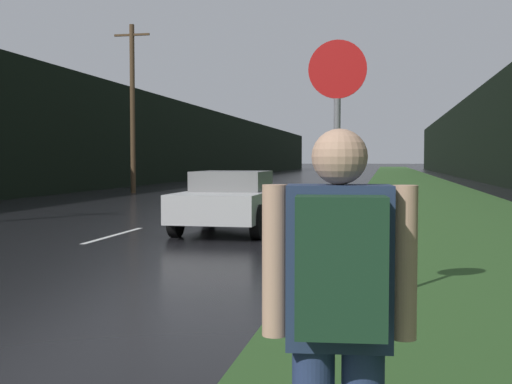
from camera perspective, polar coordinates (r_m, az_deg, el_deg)
grass_verge at (r=39.40m, az=14.06°, el=0.41°), size 6.00×240.00×0.02m
lane_stripe_c at (r=14.25m, az=-12.48°, el=-3.77°), size 0.12×3.00×0.01m
lane_stripe_d at (r=20.81m, az=-4.65°, el=-1.64°), size 0.12×3.00×0.01m
lane_stripe_e at (r=27.59m, az=-0.63°, el=-0.53°), size 0.12×3.00×0.01m
lane_stripe_f at (r=34.46m, az=1.80°, el=0.15°), size 0.12×3.00×0.01m
treeline_far_side at (r=51.98m, az=-6.92°, el=4.41°), size 2.00×140.00×6.13m
treeline_near_side at (r=49.98m, az=20.49°, el=4.86°), size 2.00×140.00×7.08m
utility_pole_far at (r=32.25m, az=-10.92°, el=7.46°), size 1.80×0.24×8.23m
stop_sign at (r=6.73m, az=7.21°, el=3.47°), size 0.61×0.07×2.87m
hitchhiker_with_backpack at (r=2.57m, az=7.37°, el=-11.18°), size 0.61×0.45×1.75m
car_passing_near at (r=14.65m, az=-2.27°, el=-0.72°), size 1.96×4.08×1.37m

